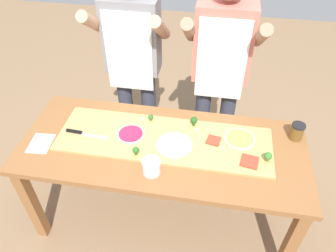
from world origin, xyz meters
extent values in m
plane|color=#896B4C|center=(0.00, 0.00, 0.00)|extent=(8.00, 8.00, 0.00)
cube|color=brown|center=(-0.86, -0.32, 0.36)|extent=(0.07, 0.07, 0.72)
cube|color=brown|center=(0.86, -0.32, 0.36)|extent=(0.07, 0.07, 0.72)
cube|color=brown|center=(-0.86, 0.32, 0.36)|extent=(0.07, 0.07, 0.72)
cube|color=brown|center=(0.86, 0.32, 0.36)|extent=(0.07, 0.07, 0.72)
cube|color=brown|center=(0.00, 0.00, 0.74)|extent=(1.84, 0.76, 0.04)
cube|color=tan|center=(0.00, 0.04, 0.77)|extent=(1.38, 0.43, 0.02)
cube|color=#B7BABF|center=(-0.45, -0.01, 0.78)|extent=(0.18, 0.03, 0.00)
cube|color=black|center=(-0.59, 0.00, 0.79)|extent=(0.11, 0.03, 0.02)
cylinder|color=beige|center=(-0.22, 0.04, 0.79)|extent=(0.19, 0.19, 0.01)
cylinder|color=#9E234C|center=(-0.22, 0.04, 0.79)|extent=(0.16, 0.16, 0.01)
cylinder|color=beige|center=(0.48, 0.12, 0.79)|extent=(0.20, 0.20, 0.01)
cylinder|color=#899E4C|center=(0.48, 0.12, 0.79)|extent=(0.17, 0.17, 0.01)
cylinder|color=beige|center=(0.08, -0.01, 0.79)|extent=(0.24, 0.24, 0.01)
cylinder|color=beige|center=(0.08, -0.01, 0.79)|extent=(0.19, 0.19, 0.01)
cube|color=#BC3D28|center=(0.54, -0.07, 0.79)|extent=(0.12, 0.12, 0.01)
cube|color=#BC3D28|center=(0.32, 0.07, 0.79)|extent=(0.10, 0.10, 0.01)
cylinder|color=#366618|center=(-0.14, -0.12, 0.79)|extent=(0.02, 0.02, 0.02)
sphere|color=#2D6623|center=(-0.14, -0.12, 0.82)|extent=(0.04, 0.04, 0.04)
cylinder|color=#3F7220|center=(0.65, -0.04, 0.79)|extent=(0.02, 0.02, 0.02)
sphere|color=#38752D|center=(0.65, -0.04, 0.82)|extent=(0.05, 0.05, 0.05)
cylinder|color=#366618|center=(-0.12, 0.20, 0.79)|extent=(0.02, 0.02, 0.02)
sphere|color=#2D6623|center=(-0.12, 0.20, 0.81)|extent=(0.04, 0.04, 0.04)
cylinder|color=#2C5915|center=(0.18, 0.20, 0.80)|extent=(0.02, 0.02, 0.03)
sphere|color=#23561E|center=(0.18, 0.20, 0.83)|extent=(0.05, 0.05, 0.05)
cube|color=silver|center=(-0.18, 0.20, 0.79)|extent=(0.02, 0.02, 0.01)
cube|color=white|center=(0.38, 0.02, 0.79)|extent=(0.02, 0.02, 0.01)
cube|color=white|center=(0.20, 0.15, 0.79)|extent=(0.02, 0.02, 0.02)
cylinder|color=white|center=(-0.03, -0.23, 0.81)|extent=(0.11, 0.11, 0.09)
cylinder|color=white|center=(-0.03, -0.23, 0.79)|extent=(0.10, 0.10, 0.05)
cylinder|color=brown|center=(0.84, 0.21, 0.81)|extent=(0.09, 0.09, 0.10)
cylinder|color=black|center=(0.84, 0.21, 0.87)|extent=(0.09, 0.09, 0.01)
cube|color=white|center=(-0.78, -0.12, 0.76)|extent=(0.15, 0.19, 0.00)
cylinder|color=#333847|center=(-0.44, 0.65, 0.45)|extent=(0.12, 0.12, 0.90)
cylinder|color=#333847|center=(-0.24, 0.65, 0.45)|extent=(0.12, 0.12, 0.90)
cube|color=gray|center=(-0.34, 0.65, 1.18)|extent=(0.40, 0.20, 0.55)
cube|color=silver|center=(-0.34, 0.54, 1.09)|extent=(0.34, 0.01, 0.60)
cylinder|color=tan|center=(-0.57, 0.55, 1.30)|extent=(0.08, 0.39, 0.31)
cylinder|color=tan|center=(-0.11, 0.55, 1.30)|extent=(0.08, 0.39, 0.31)
cylinder|color=#333847|center=(0.21, 0.65, 0.45)|extent=(0.12, 0.12, 0.90)
cylinder|color=#333847|center=(0.41, 0.65, 0.45)|extent=(0.12, 0.12, 0.90)
cube|color=#DB6B5B|center=(0.31, 0.65, 1.18)|extent=(0.40, 0.20, 0.55)
cube|color=silver|center=(0.31, 0.54, 1.09)|extent=(0.34, 0.01, 0.60)
cylinder|color=#997056|center=(0.08, 0.55, 1.30)|extent=(0.08, 0.39, 0.31)
cylinder|color=#997056|center=(0.54, 0.55, 1.30)|extent=(0.08, 0.39, 0.31)
camera|label=1|loc=(0.28, -1.43, 2.23)|focal=34.32mm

